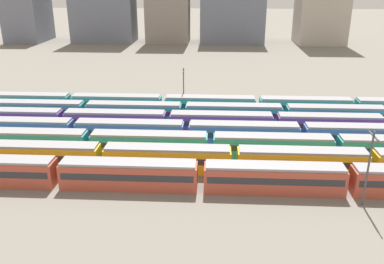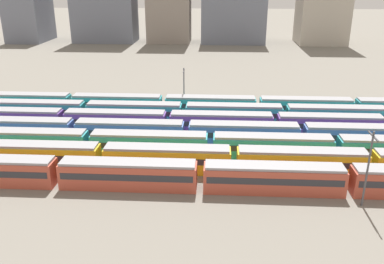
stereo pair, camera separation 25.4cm
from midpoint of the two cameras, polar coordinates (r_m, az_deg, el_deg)
ground_plane at (r=73.48m, az=-17.82°, el=-1.11°), size 600.00×600.00×0.00m
train_track_0 at (r=54.22m, az=11.37°, el=-6.28°), size 93.60×3.06×3.75m
train_track_1 at (r=62.27m, az=23.63°, el=-4.03°), size 112.50×3.06×3.75m
train_track_2 at (r=63.72m, az=11.20°, el=-2.02°), size 93.60×3.06×3.75m
train_track_3 at (r=69.41m, az=15.07°, el=-0.42°), size 112.50×3.06×3.75m
train_track_4 at (r=73.25m, az=-3.25°, el=1.43°), size 74.70×3.06×3.75m
train_track_5 at (r=77.92m, az=-1.06°, el=2.67°), size 74.70×3.06×3.75m
train_track_6 at (r=82.67m, az=2.65°, el=3.73°), size 93.60×3.06×3.75m
catenary_pole_0 at (r=52.78m, az=23.41°, el=-4.28°), size 0.24×3.20×9.69m
catenary_pole_1 at (r=85.13m, az=-1.04°, el=6.36°), size 0.24×3.20×8.75m
distant_building_0 at (r=192.33m, az=-21.63°, el=14.48°), size 14.39×20.31×18.78m
distant_building_1 at (r=180.88m, az=-12.11°, el=17.41°), size 25.50×14.49×33.14m
distant_building_3 at (r=175.15m, az=5.83°, el=16.48°), size 25.88×15.07×26.07m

